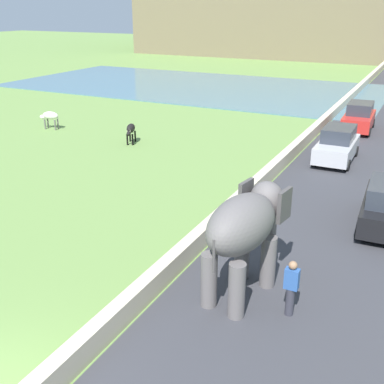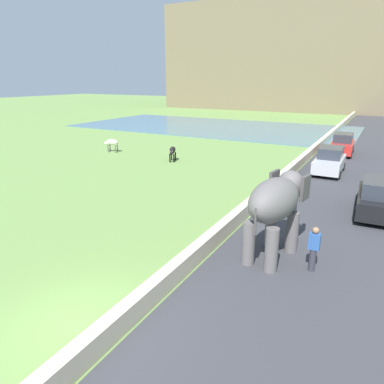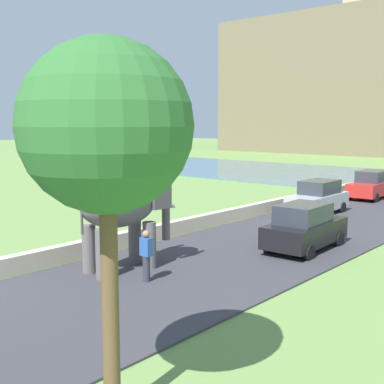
{
  "view_description": "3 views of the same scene",
  "coord_description": "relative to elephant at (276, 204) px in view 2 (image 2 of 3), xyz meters",
  "views": [
    {
      "loc": [
        7.29,
        -4.5,
        7.56
      ],
      "look_at": [
        0.44,
        9.07,
        1.51
      ],
      "focal_mm": 44.2,
      "sensor_mm": 36.0,
      "label": 1
    },
    {
      "loc": [
        6.41,
        -5.28,
        6.18
      ],
      "look_at": [
        -0.95,
        8.18,
        1.23
      ],
      "focal_mm": 32.93,
      "sensor_mm": 36.0,
      "label": 2
    },
    {
      "loc": [
        15.69,
        -4.5,
        4.84
      ],
      "look_at": [
        1.61,
        11.67,
        1.86
      ],
      "focal_mm": 47.57,
      "sensor_mm": 36.0,
      "label": 3
    }
  ],
  "objects": [
    {
      "name": "elephant",
      "position": [
        0.0,
        0.0,
        0.0
      ],
      "size": [
        1.78,
        3.56,
        2.99
      ],
      "color": "#605B5B",
      "rests_on": "ground"
    },
    {
      "name": "cow_white",
      "position": [
        -17.94,
        12.01,
        -1.2
      ],
      "size": [
        1.41,
        0.57,
        1.15
      ],
      "color": "silver",
      "rests_on": "ground"
    },
    {
      "name": "car_black",
      "position": [
        3.12,
        6.17,
        -1.14
      ],
      "size": [
        1.93,
        4.07,
        1.8
      ],
      "color": "black",
      "rests_on": "ground"
    },
    {
      "name": "cow_black",
      "position": [
        -11.35,
        11.46,
        -1.2
      ],
      "size": [
        0.84,
        1.41,
        1.15
      ],
      "color": "black",
      "rests_on": "ground"
    },
    {
      "name": "person_beside_elephant",
      "position": [
        1.46,
        -0.47,
        -1.16
      ],
      "size": [
        0.36,
        0.22,
        1.63
      ],
      "color": "#33333D",
      "rests_on": "ground"
    },
    {
      "name": "car_silver",
      "position": [
        -0.03,
        13.37,
        -1.14
      ],
      "size": [
        1.82,
        4.02,
        1.8
      ],
      "color": "#B7B7BC",
      "rests_on": "ground"
    },
    {
      "name": "hill_distant",
      "position": [
        -9.46,
        71.59,
        8.44
      ],
      "size": [
        64.0,
        28.0,
        20.95
      ],
      "primitive_type": "cube",
      "color": "#75664C",
      "rests_on": "ground"
    },
    {
      "name": "barrier_wall",
      "position": [
        -2.26,
        11.75,
        -1.71
      ],
      "size": [
        0.4,
        110.0,
        0.66
      ],
      "primitive_type": "cube",
      "color": "beige",
      "rests_on": "ground"
    },
    {
      "name": "ground_plane",
      "position": [
        -3.46,
        -6.25,
        -2.04
      ],
      "size": [
        220.0,
        220.0,
        0.0
      ],
      "primitive_type": "plane",
      "color": "#6B8E47"
    },
    {
      "name": "road_surface",
      "position": [
        1.54,
        13.75,
        -2.01
      ],
      "size": [
        7.0,
        120.0,
        0.06
      ],
      "primitive_type": "cube",
      "color": "#38383D",
      "rests_on": "ground"
    },
    {
      "name": "lake",
      "position": [
        -17.46,
        31.6,
        -2.0
      ],
      "size": [
        36.0,
        18.0,
        0.08
      ],
      "primitive_type": "cube",
      "color": "slate",
      "rests_on": "ground"
    },
    {
      "name": "car_red",
      "position": [
        -0.03,
        20.44,
        -1.14
      ],
      "size": [
        1.91,
        4.06,
        1.8
      ],
      "color": "red",
      "rests_on": "ground"
    }
  ]
}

